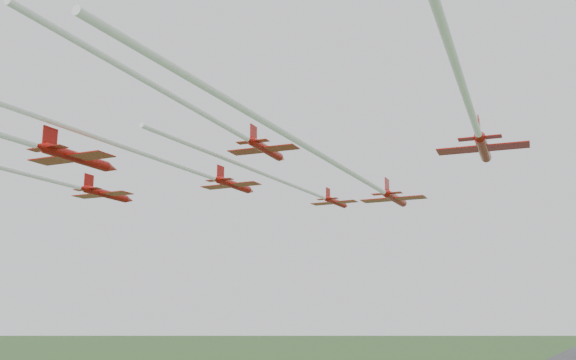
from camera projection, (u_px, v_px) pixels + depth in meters
The scene contains 6 objects.
jet_lead at pixel (298, 187), 95.89m from camera, with size 7.88×55.86×2.35m.
jet_row2_left at pixel (184, 168), 83.97m from camera, with size 9.06×54.34×2.69m.
jet_row2_right at pixel (351, 172), 72.25m from camera, with size 8.94×67.56×2.65m.
jet_row3_left at pixel (40, 177), 79.39m from camera, with size 9.04×53.39×2.67m.
jet_row3_mid at pixel (228, 128), 67.15m from camera, with size 8.96×45.30×2.52m.
jet_row3_right at pixel (466, 98), 51.90m from camera, with size 12.87×65.54×2.79m.
Camera 1 is at (45.46, -77.35, 30.87)m, focal length 40.00 mm.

